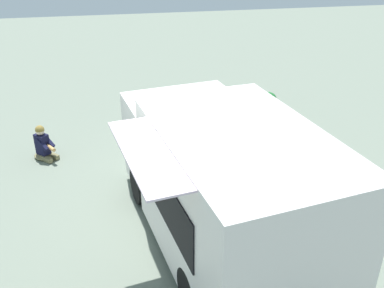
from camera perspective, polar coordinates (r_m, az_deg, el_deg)
ground_plane at (r=9.04m, az=-2.41°, el=-7.66°), size 40.00×40.00×0.00m
food_truck at (r=7.38m, az=3.88°, el=-5.46°), size 3.32×5.53×2.48m
person_customer at (r=11.05m, az=-18.85°, el=-0.19°), size 0.72×0.72×0.85m
planter_flowering_near at (r=11.31m, az=12.21°, el=1.23°), size 0.43×0.43×0.60m
planter_flowering_side at (r=12.99m, az=9.86°, el=5.17°), size 0.53×0.53×0.71m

